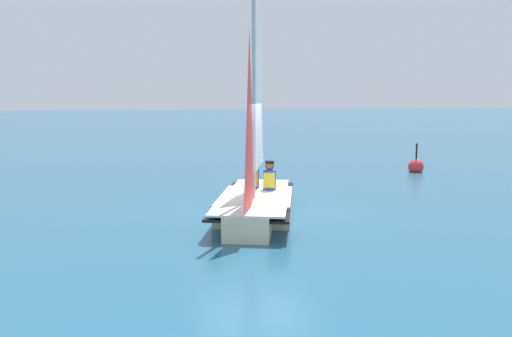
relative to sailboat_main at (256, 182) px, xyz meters
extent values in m
plane|color=#235675|center=(0.02, 0.04, -0.76)|extent=(260.00, 260.00, 0.00)
cube|color=beige|center=(0.02, 0.04, -0.52)|extent=(2.45, 2.86, 0.48)
cube|color=beige|center=(0.75, 1.60, -0.52)|extent=(1.21, 1.28, 0.48)
cube|color=beige|center=(-0.71, -1.52, -0.52)|extent=(1.64, 1.48, 0.48)
cube|color=black|center=(0.02, 0.04, -0.37)|extent=(3.26, 4.59, 0.05)
cube|color=silver|center=(0.53, 1.14, -0.26)|extent=(2.15, 2.41, 0.04)
cylinder|color=#B7B7BC|center=(0.25, 0.54, 2.27)|extent=(0.08, 0.08, 5.10)
cylinder|color=#B7B7BC|center=(-0.24, -0.52, 0.29)|extent=(1.05, 2.15, 0.07)
pyramid|color=white|center=(-0.24, -0.52, 2.51)|extent=(0.98, 2.03, 4.37)
pyramid|color=red|center=(0.60, 1.29, 1.50)|extent=(0.67, 1.37, 3.37)
cube|color=black|center=(-0.94, -2.03, -0.59)|extent=(0.06, 0.09, 0.34)
cube|color=black|center=(-0.51, -0.49, -0.53)|extent=(0.34, 0.36, 0.45)
cylinder|color=blue|center=(-0.51, -0.49, -0.06)|extent=(0.40, 0.40, 0.50)
cube|color=yellow|center=(-0.51, -0.49, -0.03)|extent=(0.38, 0.42, 0.35)
sphere|color=brown|center=(-0.51, -0.49, 0.29)|extent=(0.22, 0.22, 0.22)
cylinder|color=black|center=(-0.51, -0.49, 0.37)|extent=(0.28, 0.28, 0.06)
cube|color=black|center=(-0.23, -0.86, -0.53)|extent=(0.34, 0.36, 0.45)
cylinder|color=blue|center=(-0.23, -0.86, -0.06)|extent=(0.40, 0.40, 0.50)
cube|color=orange|center=(-0.23, -0.86, -0.03)|extent=(0.38, 0.42, 0.35)
sphere|color=brown|center=(-0.23, -0.86, 0.29)|extent=(0.22, 0.22, 0.22)
cylinder|color=white|center=(-0.23, -0.86, 0.37)|extent=(0.28, 0.28, 0.06)
sphere|color=red|center=(-7.81, -4.58, -0.57)|extent=(0.55, 0.55, 0.55)
cylinder|color=black|center=(-7.81, -4.58, -0.05)|extent=(0.06, 0.06, 0.65)
camera|label=1|loc=(3.72, 10.31, 1.81)|focal=35.00mm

